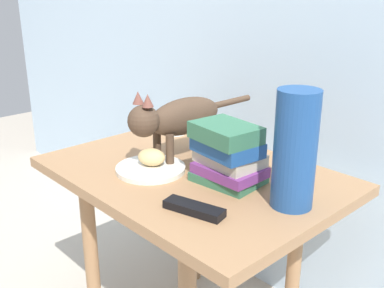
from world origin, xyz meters
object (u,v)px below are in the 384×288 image
at_px(book_stack, 228,154).
at_px(green_vase, 295,150).
at_px(plate, 151,169).
at_px(bread_roll, 152,157).
at_px(side_table, 192,196).
at_px(candle_jar, 175,124).
at_px(tv_remote, 194,209).
at_px(cat, 177,118).

bearing_deg(book_stack, green_vase, 4.34).
bearing_deg(plate, bread_roll, 121.63).
bearing_deg(bread_roll, side_table, 45.04).
bearing_deg(candle_jar, tv_remote, -36.75).
bearing_deg(cat, plate, -84.14).
xyz_separation_m(side_table, bread_roll, (-0.08, -0.08, 0.12)).
bearing_deg(side_table, green_vase, 4.80).
relative_size(green_vase, candle_jar, 3.36).
bearing_deg(side_table, candle_jar, 147.15).
height_order(plate, green_vase, green_vase).
xyz_separation_m(side_table, tv_remote, (0.19, -0.17, 0.09)).
relative_size(bread_roll, candle_jar, 0.94).
bearing_deg(cat, tv_remote, -34.90).
relative_size(bread_roll, cat, 0.17).
height_order(side_table, plate, plate).
height_order(side_table, cat, cat).
bearing_deg(tv_remote, bread_roll, 147.25).
relative_size(book_stack, tv_remote, 1.26).
height_order(bread_roll, candle_jar, candle_jar).
xyz_separation_m(cat, tv_remote, (0.28, -0.19, -0.12)).
bearing_deg(side_table, plate, -130.02).
height_order(book_stack, tv_remote, book_stack).
distance_m(side_table, candle_jar, 0.36).
height_order(book_stack, green_vase, green_vase).
bearing_deg(plate, cat, 95.86).
bearing_deg(tv_remote, book_stack, 94.24).
height_order(plate, book_stack, book_stack).
bearing_deg(book_stack, cat, 177.06).
height_order(side_table, book_stack, book_stack).
bearing_deg(side_table, bread_roll, -134.96).
bearing_deg(bread_roll, book_stack, 24.26).
xyz_separation_m(plate, candle_jar, (-0.21, 0.27, 0.03)).
distance_m(side_table, plate, 0.15).
relative_size(cat, candle_jar, 5.64).
relative_size(side_table, book_stack, 4.43).
bearing_deg(green_vase, candle_jar, 165.52).
bearing_deg(candle_jar, book_stack, -22.63).
height_order(cat, green_vase, green_vase).
bearing_deg(side_table, cat, 165.17).
bearing_deg(book_stack, candle_jar, 157.37).
height_order(bread_roll, book_stack, book_stack).
height_order(plate, candle_jar, candle_jar).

